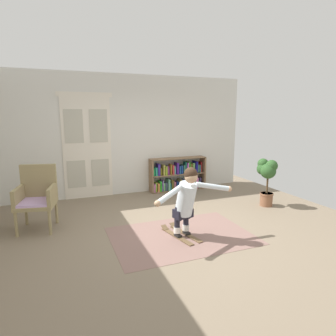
# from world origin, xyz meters

# --- Properties ---
(ground_plane) EXTENTS (7.20, 7.20, 0.00)m
(ground_plane) POSITION_xyz_m (0.00, 0.00, 0.00)
(ground_plane) COLOR #7D6D58
(back_wall) EXTENTS (6.00, 0.10, 2.90)m
(back_wall) POSITION_xyz_m (0.00, 2.60, 1.45)
(back_wall) COLOR silver
(back_wall) RESTS_ON ground
(double_door) EXTENTS (1.22, 0.05, 2.45)m
(double_door) POSITION_xyz_m (-1.06, 2.54, 1.23)
(double_door) COLOR silver
(double_door) RESTS_ON ground
(rug) EXTENTS (2.26, 1.57, 0.01)m
(rug) POSITION_xyz_m (0.08, -0.30, 0.00)
(rug) COLOR #836359
(rug) RESTS_ON ground
(bookshelf) EXTENTS (1.50, 0.30, 0.85)m
(bookshelf) POSITION_xyz_m (1.17, 2.39, 0.37)
(bookshelf) COLOR #7F6246
(bookshelf) RESTS_ON ground
(wicker_chair) EXTENTS (0.71, 0.71, 1.10)m
(wicker_chair) POSITION_xyz_m (-2.10, 0.93, 0.58)
(wicker_chair) COLOR #98875B
(wicker_chair) RESTS_ON ground
(potted_plant) EXTENTS (0.34, 0.45, 1.02)m
(potted_plant) POSITION_xyz_m (2.42, 0.47, 0.69)
(potted_plant) COLOR brown
(potted_plant) RESTS_ON ground
(skis_pair) EXTENTS (0.44, 0.85, 0.07)m
(skis_pair) POSITION_xyz_m (0.07, -0.27, 0.02)
(skis_pair) COLOR brown
(skis_pair) RESTS_ON rug
(person_skier) EXTENTS (1.45, 0.69, 1.11)m
(person_skier) POSITION_xyz_m (0.11, -0.42, 0.68)
(person_skier) COLOR white
(person_skier) RESTS_ON skis_pair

